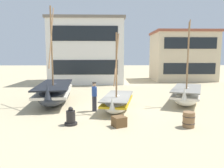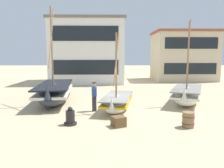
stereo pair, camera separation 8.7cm
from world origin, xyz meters
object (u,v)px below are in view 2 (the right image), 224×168
object	(u,v)px
fishing_boat_near_left	(117,102)
harbor_building_annex	(183,56)
wooden_barrel	(188,120)
harbor_building_main	(88,51)
fisherman_by_hull	(94,97)
cargo_crate	(119,121)
capstan_winch	(70,118)
fishing_boat_far_right	(187,95)
fishing_boat_centre_large	(55,92)

from	to	relation	value
fishing_boat_near_left	harbor_building_annex	bearing A→B (deg)	59.59
wooden_barrel	harbor_building_main	distance (m)	18.51
fisherman_by_hull	harbor_building_main	distance (m)	14.63
fishing_boat_near_left	cargo_crate	world-z (taller)	fishing_boat_near_left
wooden_barrel	harbor_building_annex	size ratio (longest dim) A/B	0.09
fisherman_by_hull	cargo_crate	bearing A→B (deg)	-65.35
capstan_winch	harbor_building_annex	size ratio (longest dim) A/B	0.11
capstan_winch	harbor_building_annex	distance (m)	22.04
wooden_barrel	harbor_building_annex	world-z (taller)	harbor_building_annex
harbor_building_annex	fishing_boat_far_right	bearing A→B (deg)	-107.84
fishing_boat_near_left	fisherman_by_hull	distance (m)	1.41
fishing_boat_near_left	harbor_building_main	xyz separation A→B (m)	(-2.90, 14.04, 3.24)
fishing_boat_centre_large	fisherman_by_hull	size ratio (longest dim) A/B	3.80
wooden_barrel	cargo_crate	bearing A→B (deg)	176.41
fisherman_by_hull	fishing_boat_far_right	bearing A→B (deg)	16.49
fishing_boat_far_right	wooden_barrel	size ratio (longest dim) A/B	7.87
fishing_boat_near_left	harbor_building_main	bearing A→B (deg)	101.68
fishing_boat_centre_large	fisherman_by_hull	distance (m)	3.63
capstan_winch	fishing_boat_near_left	bearing A→B (deg)	49.19
cargo_crate	harbor_building_annex	distance (m)	21.23
harbor_building_main	fishing_boat_far_right	bearing A→B (deg)	-58.59
fishing_boat_far_right	cargo_crate	world-z (taller)	fishing_boat_far_right
fishing_boat_near_left	fisherman_by_hull	bearing A→B (deg)	-170.94
cargo_crate	harbor_building_annex	size ratio (longest dim) A/B	0.07
fisherman_by_hull	cargo_crate	size ratio (longest dim) A/B	3.06
capstan_winch	wooden_barrel	size ratio (longest dim) A/B	1.22
fishing_boat_far_right	wooden_barrel	world-z (taller)	fishing_boat_far_right
fishing_boat_near_left	fisherman_by_hull	world-z (taller)	fishing_boat_near_left
fishing_boat_far_right	harbor_building_main	size ratio (longest dim) A/B	0.64
fishing_boat_centre_large	capstan_winch	xyz separation A→B (m)	(1.84, -4.77, -0.39)
capstan_winch	harbor_building_annex	bearing A→B (deg)	57.91
fishing_boat_far_right	harbor_building_main	xyz separation A→B (m)	(-7.61, 12.46, 3.12)
capstan_winch	cargo_crate	distance (m)	2.25
fishing_boat_centre_large	harbor_building_main	xyz separation A→B (m)	(1.26, 11.95, 3.00)
harbor_building_main	fishing_boat_centre_large	bearing A→B (deg)	-96.00
fishing_boat_near_left	fishing_boat_centre_large	bearing A→B (deg)	153.33
capstan_winch	wooden_barrel	distance (m)	5.36
wooden_barrel	fishing_boat_centre_large	bearing A→B (deg)	143.78
fishing_boat_centre_large	wooden_barrel	size ratio (longest dim) A/B	9.15
fisherman_by_hull	harbor_building_main	size ratio (longest dim) A/B	0.20
capstan_winch	wooden_barrel	bearing A→B (deg)	-5.26
fishing_boat_far_right	harbor_building_main	world-z (taller)	harbor_building_main
harbor_building_main	harbor_building_annex	bearing A→B (deg)	8.39
fisherman_by_hull	capstan_winch	world-z (taller)	fisherman_by_hull
capstan_winch	harbor_building_main	bearing A→B (deg)	92.02
wooden_barrel	fisherman_by_hull	bearing A→B (deg)	145.96
wooden_barrel	fishing_boat_far_right	bearing A→B (deg)	70.50
fishing_boat_near_left	fishing_boat_far_right	size ratio (longest dim) A/B	0.81
fishing_boat_near_left	capstan_winch	bearing A→B (deg)	-130.81
capstan_winch	fishing_boat_centre_large	bearing A→B (deg)	111.14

